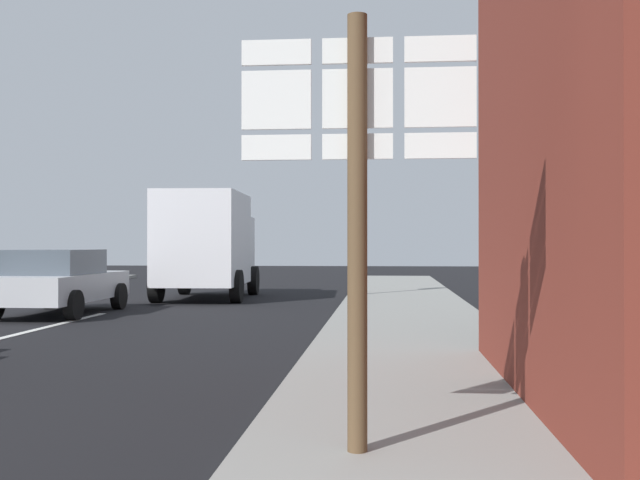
{
  "coord_description": "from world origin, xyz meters",
  "views": [
    {
      "loc": [
        6.45,
        -4.53,
        1.59
      ],
      "look_at": [
        4.86,
        13.51,
        1.7
      ],
      "focal_mm": 41.76,
      "sensor_mm": 36.0,
      "label": 1
    }
  ],
  "objects_px": {
    "route_sign_post": "(357,185)",
    "traffic_light_far_right": "(358,210)",
    "delivery_truck": "(207,242)",
    "sedan_far": "(59,281)"
  },
  "relations": [
    {
      "from": "route_sign_post",
      "to": "traffic_light_far_right",
      "type": "bearing_deg",
      "value": 92.04
    },
    {
      "from": "delivery_truck",
      "to": "traffic_light_far_right",
      "type": "height_order",
      "value": "traffic_light_far_right"
    },
    {
      "from": "delivery_truck",
      "to": "route_sign_post",
      "type": "bearing_deg",
      "value": -72.77
    },
    {
      "from": "route_sign_post",
      "to": "traffic_light_far_right",
      "type": "xyz_separation_m",
      "value": [
        -0.59,
        16.45,
        0.58
      ]
    },
    {
      "from": "delivery_truck",
      "to": "route_sign_post",
      "type": "relative_size",
      "value": 1.59
    },
    {
      "from": "route_sign_post",
      "to": "traffic_light_far_right",
      "type": "height_order",
      "value": "traffic_light_far_right"
    },
    {
      "from": "sedan_far",
      "to": "route_sign_post",
      "type": "xyz_separation_m",
      "value": [
        7.17,
        -11.05,
        1.24
      ]
    },
    {
      "from": "traffic_light_far_right",
      "to": "delivery_truck",
      "type": "bearing_deg",
      "value": -174.78
    },
    {
      "from": "sedan_far",
      "to": "delivery_truck",
      "type": "bearing_deg",
      "value": 66.38
    },
    {
      "from": "sedan_far",
      "to": "traffic_light_far_right",
      "type": "distance_m",
      "value": 8.71
    }
  ]
}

